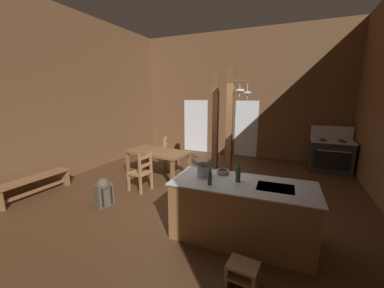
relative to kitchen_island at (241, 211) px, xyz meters
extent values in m
cube|color=#4C301C|center=(-1.30, 0.83, -0.52)|extent=(8.15, 9.57, 0.10)
cube|color=brown|center=(-1.30, 5.28, 1.78)|extent=(8.15, 0.14, 4.49)
cube|color=brown|center=(-5.05, 0.83, 1.78)|extent=(0.14, 9.57, 4.49)
cube|color=white|center=(-2.96, 5.21, 0.56)|extent=(1.00, 0.01, 2.05)
cube|color=white|center=(-0.94, 5.21, 0.56)|extent=(0.84, 0.01, 2.05)
cube|color=brown|center=(0.00, 0.00, -0.01)|extent=(2.13, 0.97, 0.91)
cube|color=#B7BABF|center=(0.00, 0.00, 0.46)|extent=(2.19, 1.03, 0.02)
cube|color=black|center=(0.47, 0.01, 0.47)|extent=(0.53, 0.42, 0.00)
cube|color=black|center=(-0.01, 0.43, -0.42)|extent=(2.00, 0.11, 0.10)
cube|color=#292929|center=(1.74, 4.42, -0.02)|extent=(1.10, 0.77, 0.90)
cube|color=black|center=(1.74, 4.04, -0.05)|extent=(0.94, 0.01, 0.52)
cylinder|color=#B7BABF|center=(1.74, 4.01, 0.23)|extent=(0.83, 0.03, 0.02)
cube|color=#B7BABF|center=(1.74, 4.42, 0.45)|extent=(1.14, 0.81, 0.03)
cube|color=#B7BABF|center=(1.75, 4.78, 0.65)|extent=(1.14, 0.05, 0.40)
cylinder|color=black|center=(1.99, 4.27, 0.47)|extent=(0.20, 0.20, 0.01)
cylinder|color=black|center=(1.50, 4.27, 0.47)|extent=(0.20, 0.20, 0.01)
cylinder|color=black|center=(1.99, 4.58, 0.47)|extent=(0.20, 0.20, 0.01)
cylinder|color=black|center=(1.50, 4.58, 0.47)|extent=(0.20, 0.20, 0.01)
cylinder|color=black|center=(2.07, 4.02, 0.35)|extent=(0.04, 0.03, 0.04)
cylinder|color=black|center=(1.85, 4.02, 0.35)|extent=(0.04, 0.03, 0.04)
cylinder|color=black|center=(1.63, 4.03, 0.35)|extent=(0.04, 0.03, 0.04)
cylinder|color=black|center=(1.41, 4.03, 0.35)|extent=(0.04, 0.03, 0.04)
cube|color=brown|center=(-0.72, 1.89, 0.96)|extent=(0.14, 0.14, 2.84)
cube|color=brown|center=(-0.53, 1.90, 2.09)|extent=(0.53, 0.10, 0.06)
cylinder|color=#B7BABF|center=(-0.52, 1.90, 2.00)|extent=(0.01, 0.01, 0.18)
cylinder|color=#B7BABF|center=(-0.52, 1.90, 1.89)|extent=(0.19, 0.19, 0.04)
cylinder|color=#B7BABF|center=(-0.52, 1.90, 1.81)|extent=(0.02, 0.02, 0.14)
cylinder|color=#B7BABF|center=(-0.35, 1.91, 1.97)|extent=(0.01, 0.01, 0.23)
cylinder|color=#B7BABF|center=(-0.35, 1.91, 1.84)|extent=(0.18, 0.18, 0.04)
cylinder|color=#B7BABF|center=(-0.35, 1.91, 1.76)|extent=(0.02, 0.02, 0.14)
cube|color=brown|center=(-1.24, 2.46, 0.96)|extent=(0.14, 0.14, 2.84)
cube|color=#9E7044|center=(0.23, -0.95, -0.18)|extent=(0.39, 0.31, 0.04)
cube|color=#9E7044|center=(0.07, -0.93, -0.33)|extent=(0.07, 0.28, 0.26)
cube|color=#9E7044|center=(0.39, -0.96, -0.33)|extent=(0.07, 0.28, 0.26)
cube|color=#9E7044|center=(0.23, -0.95, -0.33)|extent=(0.35, 0.31, 0.03)
cube|color=brown|center=(-2.73, 1.95, 0.24)|extent=(1.81, 1.13, 0.06)
cube|color=brown|center=(-3.45, 2.45, -0.13)|extent=(0.09, 0.09, 0.68)
cube|color=brown|center=(-1.89, 2.22, -0.13)|extent=(0.09, 0.09, 0.68)
cube|color=brown|center=(-3.57, 1.67, -0.13)|extent=(0.09, 0.09, 0.68)
cube|color=brown|center=(-2.00, 1.45, -0.13)|extent=(0.09, 0.09, 0.68)
cube|color=#9E7044|center=(-2.83, 2.92, -0.04)|extent=(0.58, 0.58, 0.04)
cube|color=#9E7044|center=(-2.73, 3.17, -0.26)|extent=(0.07, 0.07, 0.41)
cube|color=#9E7044|center=(-2.58, 2.82, -0.26)|extent=(0.07, 0.07, 0.41)
cube|color=#9E7044|center=(-3.08, 3.02, 0.01)|extent=(0.07, 0.07, 0.95)
cube|color=#9E7044|center=(-2.93, 2.67, 0.01)|extent=(0.07, 0.07, 0.95)
cube|color=#9E7044|center=(-3.01, 2.84, 0.37)|extent=(0.18, 0.36, 0.07)
cube|color=#9E7044|center=(-3.01, 2.84, 0.18)|extent=(0.18, 0.36, 0.07)
cube|color=#9E7044|center=(-2.63, 0.96, -0.04)|extent=(0.49, 0.49, 0.04)
cube|color=#9E7044|center=(-2.84, 0.80, -0.26)|extent=(0.06, 0.06, 0.41)
cube|color=#9E7044|center=(-2.79, 1.18, -0.26)|extent=(0.06, 0.06, 0.41)
cube|color=#9E7044|center=(-2.46, 0.75, 0.01)|extent=(0.06, 0.06, 0.95)
cube|color=#9E7044|center=(-2.41, 1.13, 0.01)|extent=(0.06, 0.06, 0.95)
cube|color=#9E7044|center=(-2.44, 0.94, 0.37)|extent=(0.09, 0.38, 0.07)
cube|color=#9E7044|center=(-2.44, 0.94, 0.18)|extent=(0.09, 0.38, 0.07)
cube|color=brown|center=(-4.60, -0.27, -0.05)|extent=(0.39, 1.58, 0.04)
cube|color=brown|center=(-4.59, 0.46, -0.27)|extent=(0.31, 0.07, 0.40)
cube|color=brown|center=(-4.60, -0.27, -0.35)|extent=(0.08, 1.38, 0.06)
cube|color=#4C4233|center=(-2.82, -0.02, -0.23)|extent=(0.30, 0.37, 0.48)
cube|color=#4C4233|center=(-2.94, 0.02, -0.30)|extent=(0.12, 0.23, 0.17)
cylinder|color=black|center=(-2.72, -0.15, -0.23)|extent=(0.05, 0.05, 0.38)
cylinder|color=black|center=(-2.67, 0.04, -0.23)|extent=(0.05, 0.05, 0.38)
sphere|color=#4C4233|center=(-2.82, -0.02, -0.01)|extent=(0.34, 0.34, 0.27)
cylinder|color=#B7BABF|center=(-0.64, 0.05, 0.57)|extent=(0.25, 0.25, 0.20)
cylinder|color=black|center=(-0.64, 0.05, 0.67)|extent=(0.26, 0.26, 0.01)
cylinder|color=#B7BABF|center=(-0.78, 0.05, 0.62)|extent=(0.05, 0.02, 0.02)
cylinder|color=#B7BABF|center=(-0.50, 0.05, 0.62)|extent=(0.05, 0.02, 0.02)
cylinder|color=#B2A893|center=(-0.40, 0.27, 0.50)|extent=(0.21, 0.21, 0.07)
cylinder|color=black|center=(-0.40, 0.27, 0.54)|extent=(0.17, 0.17, 0.00)
cylinder|color=#2D5638|center=(-0.44, -0.26, 0.56)|extent=(0.06, 0.06, 0.19)
cylinder|color=#2D5638|center=(-0.44, -0.26, 0.69)|extent=(0.03, 0.03, 0.07)
cylinder|color=#2D5638|center=(-0.08, 0.03, 0.59)|extent=(0.08, 0.08, 0.25)
cylinder|color=#2D5638|center=(-0.08, 0.03, 0.76)|extent=(0.03, 0.03, 0.09)
camera|label=1|loc=(0.62, -3.36, 1.78)|focal=21.66mm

